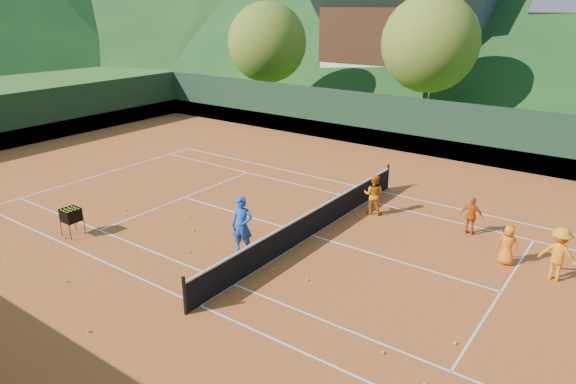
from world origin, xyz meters
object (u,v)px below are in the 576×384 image
Objects in this scene: chalet_left at (407,28)px; student_c at (508,245)px; tennis_net at (312,222)px; ball_hopper at (71,216)px; student_b at (471,216)px; student_a at (373,194)px; coach at (242,226)px; student_d at (559,254)px.

student_c is at bearing -60.37° from chalet_left.
ball_hopper is (-6.78, -4.89, 0.25)m from tennis_net.
tennis_net is at bearing 11.98° from student_c.
student_c is (1.60, -1.56, -0.03)m from student_b.
student_b is at bearing -61.54° from chalet_left.
student_b is (3.63, 0.33, -0.10)m from student_a.
student_a is 1.57× the size of ball_hopper.
tennis_net reaches higher than ball_hopper.
student_b is at bearing 37.26° from tennis_net.
coach is 33.93m from chalet_left.
chalet_left is at bearing -65.08° from student_c.
tennis_net is at bearing 14.07° from student_d.
student_c reaches higher than tennis_net.
coach is 0.16× the size of tennis_net.
ball_hopper is at bearing 30.90° from student_a.
student_c is at bearing 151.30° from student_a.
ball_hopper is at bearing 22.87° from student_c.
student_b is 5.57m from tennis_net.
chalet_left is (-8.89, 32.41, 4.67)m from coach.
student_b is 1.05× the size of student_c.
chalet_left is (-17.46, 28.33, 4.80)m from student_d.
tennis_net is (-6.03, -1.81, -0.15)m from student_c.
tennis_net is 0.87× the size of chalet_left.
student_a is at bearing -10.24° from student_d.
ball_hopper is (-14.24, -6.56, -0.08)m from student_d.
tennis_net is at bearing 35.76° from ball_hopper.
student_c is 1.30× the size of ball_hopper.
tennis_net is 8.36m from ball_hopper.
ball_hopper is at bearing -144.24° from tennis_net.
ball_hopper is (-12.82, -6.69, 0.10)m from student_c.
student_a reaches higher than ball_hopper.
tennis_net is 32.04m from chalet_left.
student_a reaches higher than student_c.
student_a is 6.80m from student_d.
coach is 1.22× the size of student_a.
coach reaches higher than student_d.
coach is 8.30m from student_c.
student_c is at bearing 131.82° from student_b.
coach is at bearing -74.66° from chalet_left.
student_a is at bearing 1.28° from student_b.
coach is 1.16× the size of student_d.
coach reaches higher than student_b.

